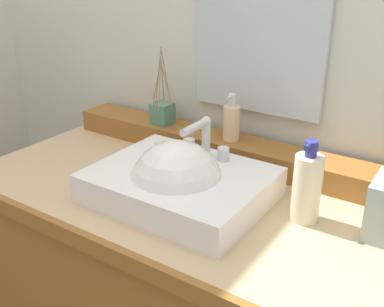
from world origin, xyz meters
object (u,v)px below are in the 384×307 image
Objects in this scene: soap_bar at (165,145)px; reed_diffuser at (162,112)px; sink_basin at (179,186)px; soap_dispenser at (231,121)px; lotion_bottle at (307,187)px.

reed_diffuser reaches higher than soap_bar.
soap_bar is at bearing -51.08° from reed_diffuser.
reed_diffuser is (-0.27, 0.29, 0.07)m from sink_basin.
lotion_bottle is (0.32, -0.20, -0.04)m from soap_dispenser.
sink_basin is 0.30m from soap_dispenser.
sink_basin is 0.17m from soap_bar.
sink_basin is at bearing -163.47° from lotion_bottle.
soap_dispenser is 0.57× the size of reed_diffuser.
soap_dispenser reaches higher than lotion_bottle.
soap_bar is 0.35× the size of lotion_bottle.
sink_basin is 0.32m from lotion_bottle.
soap_bar is 0.22m from soap_dispenser.
soap_dispenser is 0.70× the size of lotion_bottle.
lotion_bottle is (0.30, 0.09, 0.05)m from sink_basin.
soap_bar is 0.43m from lotion_bottle.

